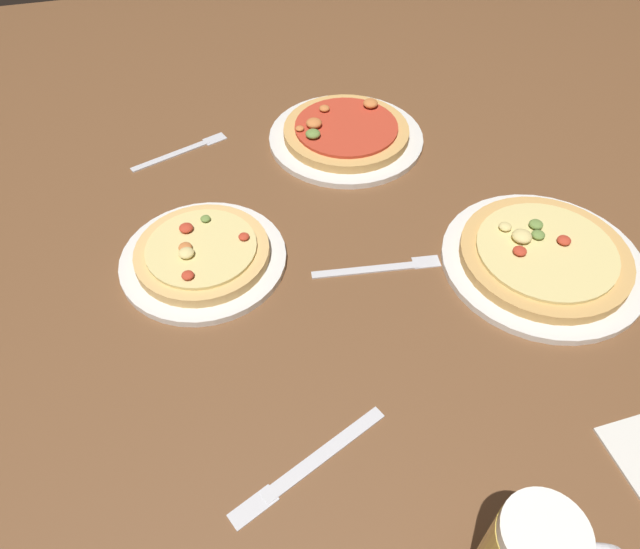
{
  "coord_description": "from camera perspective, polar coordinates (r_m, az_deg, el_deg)",
  "views": [
    {
      "loc": [
        -0.15,
        -0.6,
        0.7
      ],
      "look_at": [
        0.0,
        0.0,
        0.02
      ],
      "focal_mm": 33.13,
      "sensor_mm": 36.0,
      "label": 1
    }
  ],
  "objects": [
    {
      "name": "fork_left",
      "position": [
        1.22,
        -13.18,
        11.57
      ],
      "size": [
        0.19,
        0.09,
        0.01
      ],
      "color": "silver",
      "rests_on": "ground_plane"
    },
    {
      "name": "knife_right",
      "position": [
        0.76,
        -1.02,
        -17.85
      ],
      "size": [
        0.22,
        0.11,
        0.01
      ],
      "color": "silver",
      "rests_on": "ground_plane"
    },
    {
      "name": "pizza_plate_side",
      "position": [
        0.97,
        -11.26,
        1.85
      ],
      "size": [
        0.27,
        0.27,
        0.05
      ],
      "color": "silver",
      "rests_on": "ground_plane"
    },
    {
      "name": "fork_spare",
      "position": [
        0.96,
        5.86,
        0.64
      ],
      "size": [
        0.21,
        0.04,
        0.01
      ],
      "color": "silver",
      "rests_on": "ground_plane"
    },
    {
      "name": "ground_plane",
      "position": [
        0.94,
        -0.0,
        -1.43
      ],
      "size": [
        2.4,
        2.4,
        0.03
      ],
      "primitive_type": "cube",
      "color": "brown"
    },
    {
      "name": "pizza_plate_far",
      "position": [
        1.21,
        2.51,
        13.42
      ],
      "size": [
        0.31,
        0.31,
        0.05
      ],
      "color": "silver",
      "rests_on": "ground_plane"
    },
    {
      "name": "pizza_plate_near",
      "position": [
        1.01,
        20.79,
        1.55
      ],
      "size": [
        0.32,
        0.32,
        0.05
      ],
      "color": "silver",
      "rests_on": "ground_plane"
    }
  ]
}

